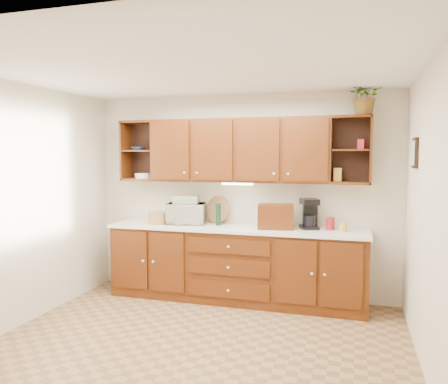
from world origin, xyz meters
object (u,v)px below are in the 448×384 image
Objects in this scene: coffee_maker at (309,214)px; microwave at (186,214)px; bread_box at (276,216)px; potted_plant at (366,96)px.

microwave is at bearing 162.41° from coffee_maker.
bread_box is 0.42m from coffee_maker.
microwave is at bearing -178.47° from potted_plant.
coffee_maker is at bearing 177.86° from potted_plant.
potted_plant reaches higher than coffee_maker.
microwave is at bearing 168.07° from bread_box.
coffee_maker reaches higher than microwave.
potted_plant is (2.20, 0.06, 1.43)m from microwave.
potted_plant is (1.01, 0.12, 1.42)m from bread_box.
coffee_maker is 1.52m from potted_plant.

